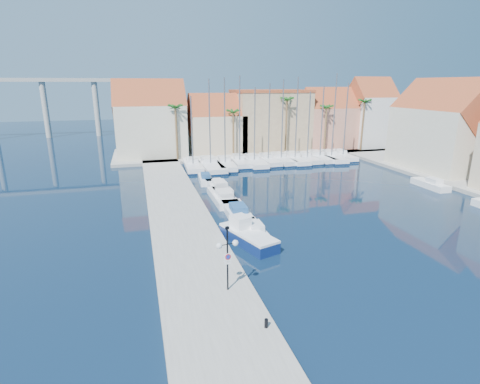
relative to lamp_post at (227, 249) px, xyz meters
The scene contains 36 objects.
ground 8.58m from the lamp_post, 13.99° to the left, with size 260.00×260.00×0.00m, color black.
quay_west 15.77m from the lamp_post, 94.90° to the left, with size 6.00×77.00×0.50m, color gray.
shore_north 53.04m from the lamp_post, 70.50° to the left, with size 54.00×16.00×0.50m, color gray.
lamp_post is the anchor object (origin of this frame).
bollard 5.11m from the lamp_post, 75.87° to the right, with size 0.20×0.20×0.50m, color black.
fishing_boat 8.86m from the lamp_post, 65.23° to the left, with size 3.86×6.40×2.13m.
motorboat_west_0 10.52m from the lamp_post, 63.14° to the left, with size 1.82×5.32×1.40m.
motorboat_west_1 15.38m from the lamp_post, 72.81° to the left, with size 2.37×6.70×1.40m.
motorboat_west_2 20.53m from the lamp_post, 78.01° to the left, with size 2.34×7.27×1.40m.
motorboat_west_3 24.94m from the lamp_post, 79.13° to the left, with size 2.37×6.90×1.40m.
motorboat_west_4 29.28m from the lamp_post, 82.49° to the left, with size 2.08×5.33×1.40m.
motorboat_east_1 36.68m from the lamp_post, 29.97° to the left, with size 1.75×5.42×1.40m.
sailboat_0 38.04m from the lamp_post, 84.87° to the left, with size 2.95×9.72×11.34m.
sailboat_1 38.23m from the lamp_post, 80.78° to the left, with size 3.33×11.91×13.86m.
sailboat_2 38.61m from the lamp_post, 77.14° to the left, with size 3.38×10.07×14.02m.
sailboat_3 40.49m from the lamp_post, 73.72° to the left, with size 2.84×8.97×14.33m.
sailboat_4 40.70m from the lamp_post, 70.33° to the left, with size 3.04×10.16×12.62m.
sailboat_5 41.88m from the lamp_post, 67.16° to the left, with size 2.51×8.51×13.19m.
sailboat_6 43.05m from the lamp_post, 64.34° to the left, with size 3.00×9.30×13.80m.
sailboat_7 44.00m from the lamp_post, 61.30° to the left, with size 2.95×9.85×14.20m.
sailboat_8 44.77m from the lamp_post, 58.71° to the left, with size 2.75×8.34×11.85m.
sailboat_9 46.61m from the lamp_post, 56.25° to the left, with size 2.90×9.46×12.74m.
sailboat_10 47.69m from the lamp_post, 53.92° to the left, with size 3.44×10.15×14.82m.
sailboat_11 49.43m from the lamp_post, 51.79° to the left, with size 2.54×8.37×13.28m.
building_0 49.07m from the lamp_post, 92.72° to the left, with size 12.30×9.00×13.50m.
building_1 49.90m from the lamp_post, 78.81° to the left, with size 10.30×8.00×11.00m.
building_2 54.11m from the lamp_post, 67.50° to the left, with size 14.20×10.20×11.50m.
building_3 58.88m from the lamp_post, 56.25° to the left, with size 10.30×8.00×12.00m.
building_4 63.61m from the lamp_post, 48.98° to the left, with size 8.30×8.00×14.00m.
building_6 47.50m from the lamp_post, 33.15° to the left, with size 9.00×14.30×13.50m.
palm_0 44.32m from the lamp_post, 87.81° to the left, with size 2.60×2.60×10.15m.
palm_1 45.69m from the lamp_post, 75.11° to the left, with size 2.60×2.60×9.15m.
palm_2 49.43m from the lamp_post, 63.73° to the left, with size 2.60×2.60×11.15m.
palm_3 53.27m from the lamp_post, 55.95° to the left, with size 2.60×2.60×9.65m.
palm_4 58.20m from the lamp_post, 49.37° to the left, with size 2.60×2.60×10.65m.
viaduct 89.86m from the lamp_post, 110.51° to the left, with size 48.00×2.20×14.45m.
Camera 1 is at (-12.54, -22.47, 13.08)m, focal length 28.00 mm.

